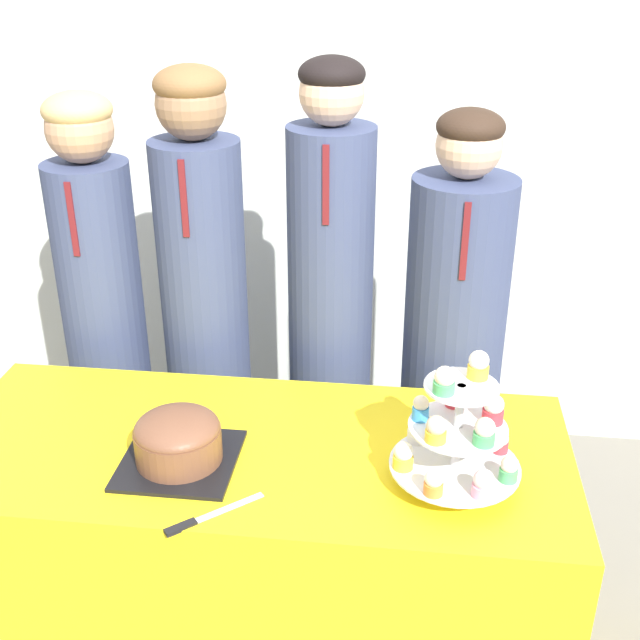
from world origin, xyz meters
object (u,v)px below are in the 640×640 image
student_1 (206,328)px  cake_knife (199,520)px  cupcake_stand (457,433)px  round_cake (178,439)px  student_2 (330,333)px  student_3 (451,364)px  student_0 (106,333)px

student_1 → cake_knife: bearing=-76.9°
student_1 → cupcake_stand: bearing=-42.3°
student_1 → round_cake: bearing=-81.1°
student_2 → student_3: (0.38, 0.00, -0.08)m
student_0 → student_2: bearing=0.0°
cake_knife → student_1: bearing=62.5°
cupcake_stand → student_0: 1.29m
round_cake → cupcake_stand: (0.65, -0.01, 0.08)m
student_0 → student_2: student_2 is taller
cake_knife → student_1: (-0.20, 0.88, 0.01)m
student_0 → student_3: size_ratio=1.01×
student_2 → student_3: student_2 is taller
cake_knife → student_0: (-0.54, 0.88, -0.02)m
round_cake → student_1: size_ratio=0.17×
round_cake → student_1: 0.69m
student_2 → student_3: 0.39m
student_1 → student_2: (0.39, -0.00, 0.01)m
cake_knife → student_0: student_0 is taller
round_cake → student_2: size_ratio=0.17×
round_cake → student_3: (0.66, 0.68, -0.13)m
cupcake_stand → student_0: (-1.08, 0.68, -0.16)m
student_0 → student_1: size_ratio=0.95×
student_2 → student_3: bearing=0.0°
student_1 → student_3: bearing=0.0°
round_cake → cake_knife: size_ratio=1.43×
cake_knife → cupcake_stand: (0.55, 0.19, 0.14)m
student_0 → student_2: 0.73m
round_cake → student_3: size_ratio=0.18×
cake_knife → cupcake_stand: bearing=-21.2°
student_1 → student_0: bearing=-180.0°
round_cake → student_0: size_ratio=0.18×
student_2 → student_0: bearing=-180.0°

